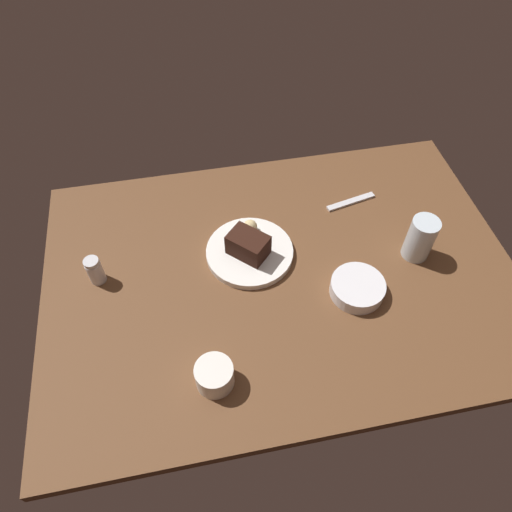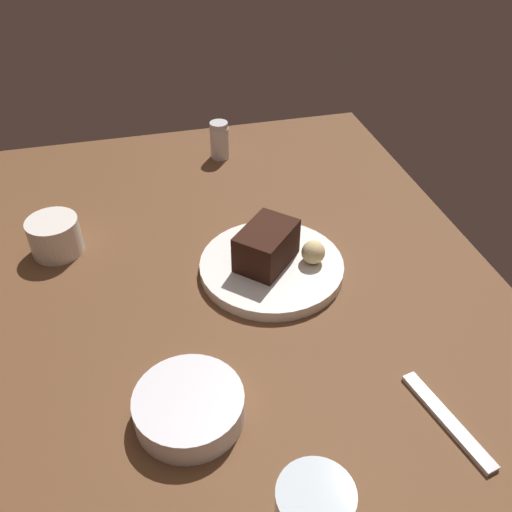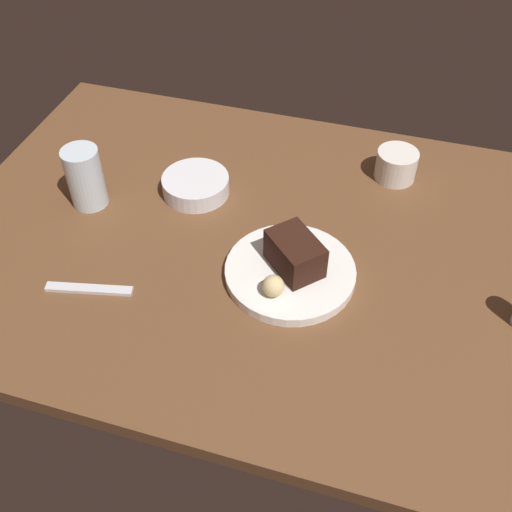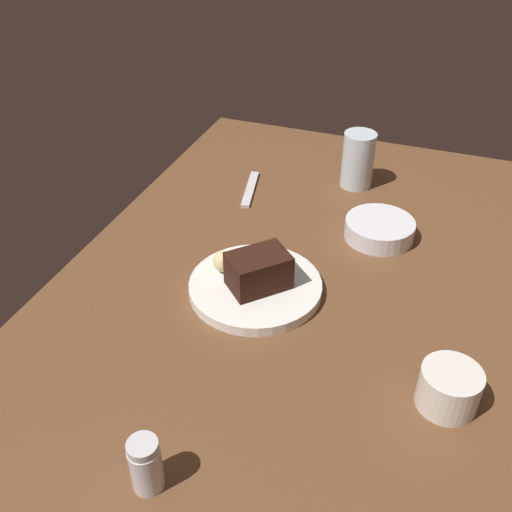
{
  "view_description": "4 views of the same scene",
  "coord_description": "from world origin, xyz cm",
  "views": [
    {
      "loc": [
        19.83,
        67.9,
        100.34
      ],
      "look_at": [
        6.15,
        -2.08,
        8.36
      ],
      "focal_mm": 32.88,
      "sensor_mm": 36.0,
      "label": 1
    },
    {
      "loc": [
        -57.42,
        11.69,
        60.14
      ],
      "look_at": [
        6.33,
        -4.34,
        7.1
      ],
      "focal_mm": 38.6,
      "sensor_mm": 36.0,
      "label": 2
    },
    {
      "loc": [
        21.58,
        -77.25,
        81.09
      ],
      "look_at": [
        0.41,
        -6.13,
        5.19
      ],
      "focal_mm": 42.41,
      "sensor_mm": 36.0,
      "label": 3
    },
    {
      "loc": [
        79.89,
        20.07,
        67.48
      ],
      "look_at": [
        3.7,
        -8.09,
        8.01
      ],
      "focal_mm": 41.14,
      "sensor_mm": 36.0,
      "label": 4
    }
  ],
  "objects": [
    {
      "name": "dining_table",
      "position": [
        0.0,
        0.0,
        1.5
      ],
      "size": [
        120.0,
        84.0,
        3.0
      ],
      "primitive_type": "cube",
      "color": "brown",
      "rests_on": "ground"
    },
    {
      "name": "dessert_plate",
      "position": [
        6.88,
        -7.02,
        3.92
      ],
      "size": [
        22.81,
        22.81,
        1.84
      ],
      "primitive_type": "cylinder",
      "color": "white",
      "rests_on": "dining_table"
    },
    {
      "name": "chocolate_cake_slice",
      "position": [
        7.37,
        -6.27,
        7.96
      ],
      "size": [
        11.83,
        11.74,
        6.24
      ],
      "primitive_type": "cube",
      "rotation": [
        0.0,
        0.0,
        5.52
      ],
      "color": "black",
      "rests_on": "dessert_plate"
    },
    {
      "name": "bread_roll",
      "position": [
        5.52,
        -13.37,
        6.72
      ],
      "size": [
        3.74,
        3.74,
        3.74
      ],
      "primitive_type": "sphere",
      "color": "#DBC184",
      "rests_on": "dessert_plate"
    },
    {
      "name": "salt_shaker",
      "position": [
        45.81,
        -6.39,
        6.88
      ],
      "size": [
        3.94,
        3.94,
        7.87
      ],
      "color": "silver",
      "rests_on": "dining_table"
    },
    {
      "name": "water_glass",
      "position": [
        -35.8,
        0.99,
        9.14
      ],
      "size": [
        7.0,
        7.0,
        12.28
      ],
      "primitive_type": "cylinder",
      "color": "silver",
      "rests_on": "dining_table"
    },
    {
      "name": "side_bowl",
      "position": [
        -16.87,
        9.75,
        4.84
      ],
      "size": [
        13.35,
        13.35,
        3.69
      ],
      "primitive_type": "cylinder",
      "color": "silver",
      "rests_on": "dining_table"
    },
    {
      "name": "coffee_cup",
      "position": [
        20.66,
        26.1,
        6.08
      ],
      "size": [
        8.34,
        8.34,
        6.15
      ],
      "primitive_type": "cylinder",
      "color": "silver",
      "rests_on": "dining_table"
    },
    {
      "name": "dessert_spoon",
      "position": [
        -25.21,
        -20.12,
        3.35
      ],
      "size": [
        15.04,
        4.93,
        0.7
      ],
      "primitive_type": "cube",
      "rotation": [
        0.0,
        0.0,
        3.35
      ],
      "color": "silver",
      "rests_on": "dining_table"
    }
  ]
}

